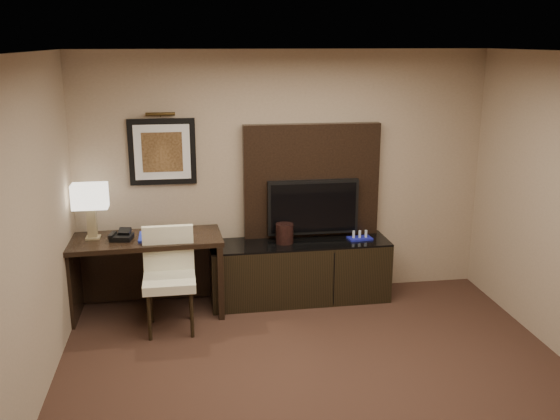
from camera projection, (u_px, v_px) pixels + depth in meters
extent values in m
cube|color=#341E17|center=(333.00, 414.00, 4.82)|extent=(4.50, 5.00, 0.01)
cube|color=silver|center=(342.00, 54.00, 4.11)|extent=(4.50, 5.00, 0.01)
cube|color=tan|center=(284.00, 175.00, 6.85)|extent=(4.50, 0.01, 2.70)
cube|color=tan|center=(8.00, 264.00, 4.14)|extent=(0.01, 5.00, 2.70)
cube|color=black|center=(148.00, 275.00, 6.50)|extent=(1.58, 0.75, 0.83)
cube|color=black|center=(300.00, 271.00, 6.85)|extent=(1.96, 0.58, 0.67)
cube|color=black|center=(311.00, 183.00, 6.86)|extent=(1.50, 0.12, 1.30)
cube|color=black|center=(313.00, 207.00, 6.83)|extent=(1.00, 0.08, 0.60)
cube|color=black|center=(162.00, 152.00, 6.56)|extent=(0.70, 0.04, 0.70)
cylinder|color=#423015|center=(160.00, 114.00, 6.42)|extent=(0.04, 0.04, 0.30)
cube|color=#1C2EB7|center=(152.00, 237.00, 6.39)|extent=(0.27, 0.35, 0.02)
imported|color=tan|center=(154.00, 228.00, 6.36)|extent=(0.16, 0.04, 0.21)
cylinder|color=black|center=(285.00, 233.00, 6.70)|extent=(0.24, 0.24, 0.21)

